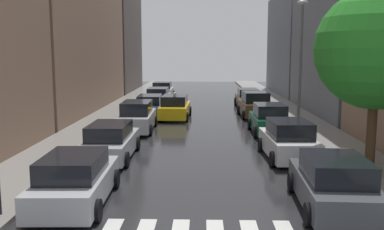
{
  "coord_description": "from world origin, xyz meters",
  "views": [
    {
      "loc": [
        0.14,
        -7.48,
        4.55
      ],
      "look_at": [
        -0.48,
        15.1,
        1.26
      ],
      "focal_mm": 40.27,
      "sensor_mm": 36.0,
      "label": 1
    }
  ],
  "objects": [
    {
      "name": "ground_plane",
      "position": [
        0.0,
        24.0,
        -0.02
      ],
      "size": [
        28.0,
        72.0,
        0.04
      ],
      "primitive_type": "cube",
      "color": "#272729"
    },
    {
      "name": "street_tree_right",
      "position": [
        6.47,
        8.67,
        4.68
      ],
      "size": [
        4.5,
        4.5,
        6.79
      ],
      "color": "#513823",
      "rests_on": "sidewalk_right"
    },
    {
      "name": "parked_car_left_fourth",
      "position": [
        -3.72,
        23.04,
        0.73
      ],
      "size": [
        2.08,
        4.71,
        1.54
      ],
      "rotation": [
        0.0,
        0.0,
        1.59
      ],
      "color": "navy",
      "rests_on": "ground"
    },
    {
      "name": "parked_car_right_nearest",
      "position": [
        3.94,
        4.75,
        0.75
      ],
      "size": [
        2.29,
        4.45,
        1.58
      ],
      "rotation": [
        0.0,
        0.0,
        1.53
      ],
      "color": "#474C51",
      "rests_on": "ground"
    },
    {
      "name": "building_right_far",
      "position": [
        11.0,
        39.69,
        5.36
      ],
      "size": [
        6.0,
        14.48,
        10.73
      ],
      "primitive_type": "cube",
      "color": "slate",
      "rests_on": "ground"
    },
    {
      "name": "building_left_mid",
      "position": [
        -11.0,
        25.93,
        7.5
      ],
      "size": [
        6.0,
        20.03,
        15.0
      ],
      "primitive_type": "cube",
      "color": "#8C6B56",
      "rests_on": "ground"
    },
    {
      "name": "building_left_far",
      "position": [
        -11.0,
        43.06,
        7.94
      ],
      "size": [
        6.0,
        12.49,
        15.88
      ],
      "primitive_type": "cube",
      "color": "#564C47",
      "rests_on": "ground"
    },
    {
      "name": "parked_car_left_nearest",
      "position": [
        -3.72,
        4.95,
        0.74
      ],
      "size": [
        2.21,
        4.55,
        1.56
      ],
      "rotation": [
        0.0,
        0.0,
        1.6
      ],
      "color": "#B2B7BF",
      "rests_on": "ground"
    },
    {
      "name": "parked_car_right_fourth",
      "position": [
        3.77,
        22.97,
        0.84
      ],
      "size": [
        2.28,
        4.39,
        1.8
      ],
      "rotation": [
        0.0,
        0.0,
        1.62
      ],
      "color": "brown",
      "rests_on": "ground"
    },
    {
      "name": "parked_car_right_fifth",
      "position": [
        3.83,
        28.59,
        0.73
      ],
      "size": [
        2.01,
        4.53,
        1.56
      ],
      "rotation": [
        0.0,
        0.0,
        1.57
      ],
      "color": "brown",
      "rests_on": "ground"
    },
    {
      "name": "taxi_midroad",
      "position": [
        -1.86,
        22.09,
        0.76
      ],
      "size": [
        2.19,
        4.71,
        1.81
      ],
      "rotation": [
        0.0,
        0.0,
        1.54
      ],
      "color": "yellow",
      "rests_on": "ground"
    },
    {
      "name": "sidewalk_left",
      "position": [
        -6.5,
        24.0,
        0.07
      ],
      "size": [
        3.0,
        72.0,
        0.15
      ],
      "primitive_type": "cube",
      "color": "gray",
      "rests_on": "ground"
    },
    {
      "name": "parked_car_left_third",
      "position": [
        -3.73,
        17.22,
        0.81
      ],
      "size": [
        2.07,
        4.77,
        1.75
      ],
      "rotation": [
        0.0,
        0.0,
        1.59
      ],
      "color": "#B2B7BF",
      "rests_on": "ground"
    },
    {
      "name": "parked_car_right_second",
      "position": [
        3.78,
        10.74,
        0.79
      ],
      "size": [
        2.2,
        4.25,
        1.69
      ],
      "rotation": [
        0.0,
        0.0,
        1.62
      ],
      "color": "silver",
      "rests_on": "ground"
    },
    {
      "name": "parked_car_left_fifth",
      "position": [
        -3.77,
        29.17,
        0.74
      ],
      "size": [
        2.07,
        4.68,
        1.56
      ],
      "rotation": [
        0.0,
        0.0,
        1.56
      ],
      "color": "#B2B7BF",
      "rests_on": "ground"
    },
    {
      "name": "building_right_mid",
      "position": [
        11.0,
        24.72,
        7.66
      ],
      "size": [
        6.0,
        14.22,
        15.33
      ],
      "primitive_type": "cube",
      "color": "slate",
      "rests_on": "ground"
    },
    {
      "name": "sidewalk_right",
      "position": [
        6.5,
        24.0,
        0.07
      ],
      "size": [
        3.0,
        72.0,
        0.15
      ],
      "primitive_type": "cube",
      "color": "gray",
      "rests_on": "ground"
    },
    {
      "name": "lamp_post_right",
      "position": [
        5.55,
        16.91,
        4.31
      ],
      "size": [
        0.6,
        0.28,
        7.24
      ],
      "color": "#595B60",
      "rests_on": "sidewalk_right"
    },
    {
      "name": "parked_car_left_second",
      "position": [
        -3.87,
        10.59,
        0.74
      ],
      "size": [
        2.06,
        4.7,
        1.56
      ],
      "rotation": [
        0.0,
        0.0,
        1.58
      ],
      "color": "#B2B7BF",
      "rests_on": "ground"
    },
    {
      "name": "parked_car_left_sixth",
      "position": [
        -3.98,
        35.25,
        0.77
      ],
      "size": [
        2.15,
        4.22,
        1.64
      ],
      "rotation": [
        0.0,
        0.0,
        1.57
      ],
      "color": "silver",
      "rests_on": "ground"
    },
    {
      "name": "parked_car_right_third",
      "position": [
        3.83,
        16.54,
        0.79
      ],
      "size": [
        2.09,
        4.08,
        1.7
      ],
      "rotation": [
        0.0,
        0.0,
        1.58
      ],
      "color": "#0C4C2D",
      "rests_on": "ground"
    }
  ]
}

